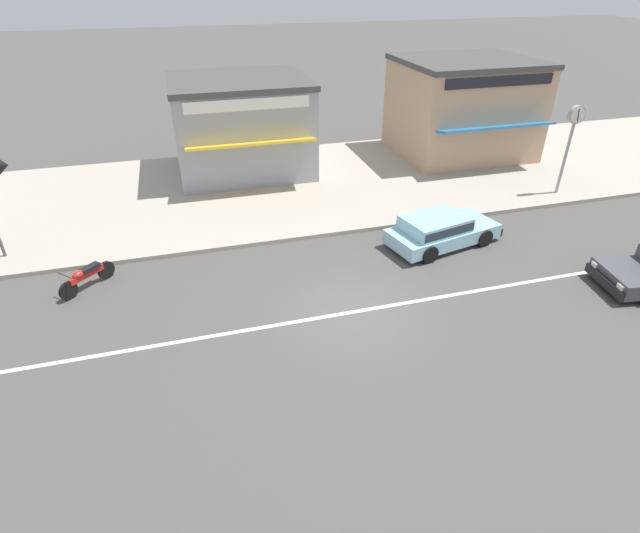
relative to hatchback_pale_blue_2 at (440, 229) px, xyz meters
The scene contains 8 objects.
ground_plane 5.16m from the hatchback_pale_blue_2, 145.03° to the right, with size 160.00×160.00×0.00m, color #4C4947.
lane_centre_stripe 5.16m from the hatchback_pale_blue_2, 145.03° to the right, with size 50.40×0.14×0.01m, color silver.
kerb_strip 7.83m from the hatchback_pale_blue_2, 122.50° to the left, with size 68.00×10.00×0.15m, color #ADA393.
hatchback_pale_blue_2 is the anchor object (origin of this frame).
motorcycle_0 11.39m from the hatchback_pale_blue_2, behind, with size 1.43×1.38×0.80m.
street_clock 7.62m from the hatchback_pale_blue_2, 20.74° to the left, with size 0.70×0.22×3.58m.
shopfront_corner_warung 10.24m from the hatchback_pale_blue_2, 57.58° to the left, with size 6.24×6.14×4.47m.
shopfront_mid_block 10.65m from the hatchback_pale_blue_2, 120.83° to the left, with size 5.94×6.11×4.06m.
Camera 1 is at (-3.90, -10.62, 8.33)m, focal length 28.00 mm.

